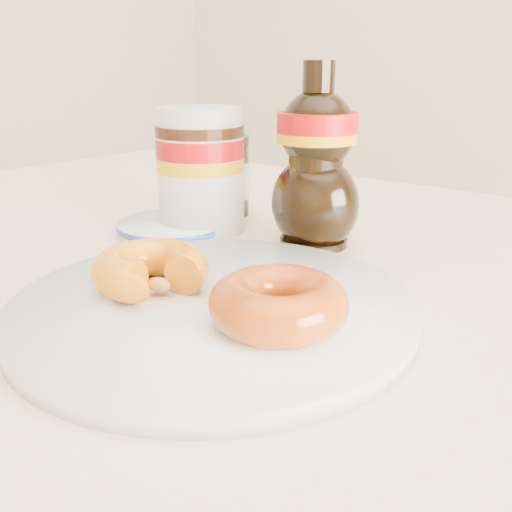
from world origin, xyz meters
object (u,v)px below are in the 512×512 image
Objects in this scene: donut_bitten at (151,269)px; nutella_jar at (201,166)px; syrup_bottle at (316,157)px; dining_table at (276,345)px; donut_whole at (278,303)px; dark_jar at (225,177)px; blue_rim_saucer at (173,226)px; plate at (214,306)px.

nutella_jar reaches higher than donut_bitten.
nutella_jar is 0.14m from syrup_bottle.
dining_table is 0.20m from donut_whole.
donut_bitten is 0.92× the size of dark_jar.
blue_rim_saucer is (0.01, -0.10, -0.04)m from dark_jar.
nutella_jar is (-0.12, 0.18, 0.04)m from donut_bitten.
nutella_jar is at bearing 162.32° from dining_table.
nutella_jar is 0.08m from dark_jar.
dark_jar is at bearing 145.80° from dining_table.
syrup_bottle is 1.47× the size of blue_rim_saucer.
dining_table is 0.19m from blue_rim_saucer.
plate reaches higher than dining_table.
syrup_bottle is at bearing 98.15° from dining_table.
dining_table is 0.19m from syrup_bottle.
plate is 1.63× the size of syrup_bottle.
syrup_bottle reaches higher than donut_whole.
syrup_bottle is at bearing 118.06° from donut_whole.
donut_bitten is (-0.02, -0.14, 0.11)m from dining_table.
nutella_jar is 1.09× the size of blue_rim_saucer.
donut_whole is 0.24m from syrup_bottle.
donut_whole is (0.12, 0.01, 0.00)m from donut_bitten.
donut_whole is 0.50× the size of syrup_bottle.
donut_whole is (0.10, -0.13, 0.11)m from dining_table.
nutella_jar is (-0.14, 0.05, 0.16)m from dining_table.
dark_jar is (-0.16, 0.04, -0.04)m from syrup_bottle.
dark_jar is (-0.15, 0.25, 0.02)m from donut_bitten.
plate is 0.31m from dark_jar.
plate is at bearing 1.04° from donut_bitten.
dark_jar is at bearing 137.83° from donut_whole.
donut_bitten is at bearing -161.60° from plate.
dining_table is 0.18m from donut_bitten.
donut_bitten is 0.22m from nutella_jar.
dark_jar is 0.11m from blue_rim_saucer.
dining_table is at bearing -34.20° from dark_jar.
donut_bitten is at bearing -47.02° from blue_rim_saucer.
donut_whole is 0.67× the size of nutella_jar.
nutella_jar is (-0.24, 0.17, 0.04)m from donut_whole.
dark_jar reaches higher than plate.
plate is 3.26× the size of donut_whole.
plate is at bearing -49.33° from dark_jar.
blue_rim_saucer is at bearing -85.11° from dark_jar.
dining_table is at bearing -81.85° from syrup_bottle.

